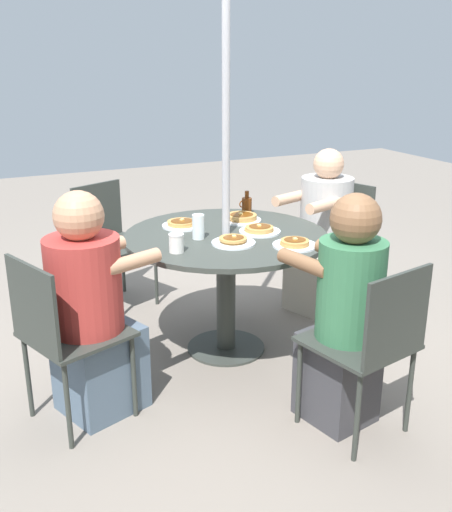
{
  "coord_description": "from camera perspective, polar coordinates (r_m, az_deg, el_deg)",
  "views": [
    {
      "loc": [
        1.38,
        2.95,
        1.71
      ],
      "look_at": [
        0.0,
        0.0,
        0.59
      ],
      "focal_mm": 42.0,
      "sensor_mm": 36.0,
      "label": 1
    }
  ],
  "objects": [
    {
      "name": "ground_plane",
      "position": [
        3.68,
        0.0,
        -8.78
      ],
      "size": [
        12.0,
        12.0,
        0.0
      ],
      "primitive_type": "plane",
      "color": "gray"
    },
    {
      "name": "patio_table",
      "position": [
        3.44,
        0.0,
        0.11
      ],
      "size": [
        1.16,
        1.16,
        0.73
      ],
      "color": "#383D38",
      "rests_on": "ground"
    },
    {
      "name": "umbrella_pole",
      "position": [
        3.3,
        0.0,
        9.17
      ],
      "size": [
        0.04,
        0.04,
        2.3
      ],
      "primitive_type": "cylinder",
      "color": "#ADADB2",
      "rests_on": "ground"
    },
    {
      "name": "patio_chair_north",
      "position": [
        2.76,
        13.72,
        -7.71
      ],
      "size": [
        0.5,
        0.5,
        0.85
      ],
      "rotation": [
        0.0,
        0.0,
        -2.93
      ],
      "color": "#333833",
      "rests_on": "ground"
    },
    {
      "name": "diner_north",
      "position": [
        2.84,
        11.22,
        -5.9
      ],
      "size": [
        0.39,
        0.5,
        1.13
      ],
      "rotation": [
        0.0,
        0.0,
        -2.93
      ],
      "color": "#3D3D42",
      "rests_on": "ground"
    },
    {
      "name": "patio_chair_east",
      "position": [
        4.26,
        10.51,
        2.04
      ],
      "size": [
        0.54,
        0.54,
        0.85
      ],
      "rotation": [
        0.0,
        0.0,
        -1.24
      ],
      "color": "#333833",
      "rests_on": "ground"
    },
    {
      "name": "diner_east",
      "position": [
        4.12,
        9.14,
        1.69
      ],
      "size": [
        0.57,
        0.48,
        1.11
      ],
      "rotation": [
        0.0,
        0.0,
        -1.24
      ],
      "color": "beige",
      "rests_on": "ground"
    },
    {
      "name": "patio_chair_south",
      "position": [
        4.23,
        -11.03,
        1.9
      ],
      "size": [
        0.56,
        0.56,
        0.85
      ],
      "rotation": [
        0.0,
        0.0,
        0.41
      ],
      "color": "#333833",
      "rests_on": "ground"
    },
    {
      "name": "patio_chair_west",
      "position": [
        2.87,
        -15.47,
        -6.78
      ],
      "size": [
        0.55,
        0.55,
        0.85
      ],
      "rotation": [
        0.0,
        0.0,
        -4.36
      ],
      "color": "#333833",
      "rests_on": "ground"
    },
    {
      "name": "diner_west",
      "position": [
        2.94,
        -12.67,
        -5.53
      ],
      "size": [
        0.55,
        0.48,
        1.13
      ],
      "rotation": [
        0.0,
        0.0,
        -4.36
      ],
      "color": "slate",
      "rests_on": "ground"
    },
    {
      "name": "pancake_plate_a",
      "position": [
        3.22,
        0.71,
        1.42
      ],
      "size": [
        0.24,
        0.24,
        0.05
      ],
      "color": "white",
      "rests_on": "patio_table"
    },
    {
      "name": "pancake_plate_b",
      "position": [
        3.43,
        3.21,
        2.5
      ],
      "size": [
        0.24,
        0.24,
        0.05
      ],
      "color": "white",
      "rests_on": "patio_table"
    },
    {
      "name": "pancake_plate_c",
      "position": [
        3.2,
        6.57,
        1.17
      ],
      "size": [
        0.24,
        0.24,
        0.05
      ],
      "color": "white",
      "rests_on": "patio_table"
    },
    {
      "name": "pancake_plate_d",
      "position": [
        3.66,
        1.52,
        3.64
      ],
      "size": [
        0.24,
        0.24,
        0.05
      ],
      "color": "white",
      "rests_on": "patio_table"
    },
    {
      "name": "pancake_plate_e",
      "position": [
        3.56,
        -4.22,
        3.06
      ],
      "size": [
        0.24,
        0.24,
        0.05
      ],
      "color": "white",
      "rests_on": "patio_table"
    },
    {
      "name": "syrup_bottle",
      "position": [
        3.82,
        1.98,
        4.87
      ],
      "size": [
        0.09,
        0.06,
        0.15
      ],
      "color": "#602D0F",
      "rests_on": "patio_table"
    },
    {
      "name": "coffee_cup",
      "position": [
        3.09,
        -4.75,
        1.25
      ],
      "size": [
        0.08,
        0.08,
        0.1
      ],
      "color": "white",
      "rests_on": "patio_table"
    },
    {
      "name": "drinking_glass_a",
      "position": [
        3.3,
        -2.66,
        2.8
      ],
      "size": [
        0.07,
        0.07,
        0.14
      ],
      "primitive_type": "cylinder",
      "color": "silver",
      "rests_on": "patio_table"
    }
  ]
}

